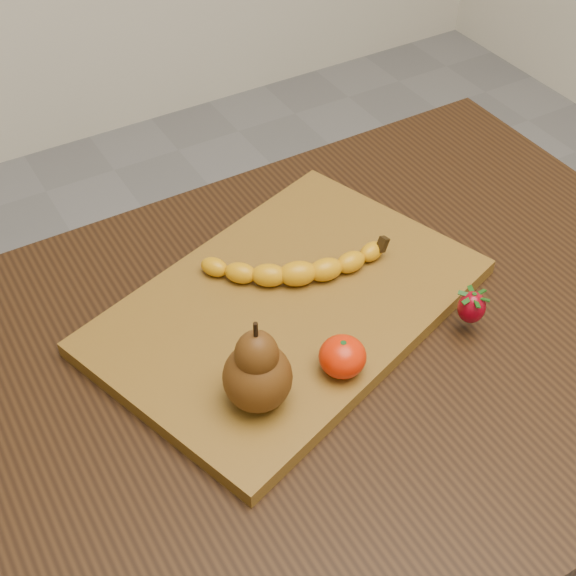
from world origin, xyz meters
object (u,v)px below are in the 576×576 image
table (325,396)px  mandarin (343,357)px  pear (257,364)px  cutting_board (288,306)px

table → mandarin: bearing=-109.0°
mandarin → pear: bearing=174.0°
table → cutting_board: size_ratio=2.22×
cutting_board → pear: bearing=-150.6°
pear → mandarin: pear is taller
cutting_board → pear: pear is taller
table → cutting_board: 0.13m
cutting_board → pear: 0.17m
cutting_board → mandarin: (-0.00, -0.12, 0.03)m
table → pear: (-0.12, -0.05, 0.17)m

